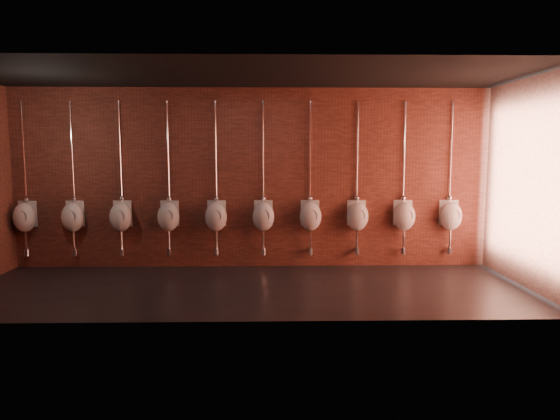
{
  "coord_description": "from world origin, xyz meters",
  "views": [
    {
      "loc": [
        0.3,
        -7.44,
        2.08
      ],
      "look_at": [
        0.49,
        0.9,
        1.1
      ],
      "focal_mm": 32.0,
      "sensor_mm": 36.0,
      "label": 1
    }
  ],
  "objects_px": {
    "urinal_6": "(310,216)",
    "urinal_2": "(121,216)",
    "urinal_3": "(169,216)",
    "urinal_7": "(357,216)",
    "urinal_9": "(451,215)",
    "urinal_5": "(263,216)",
    "urinal_1": "(73,216)",
    "urinal_4": "(216,216)",
    "urinal_0": "(25,217)",
    "urinal_8": "(404,215)"
  },
  "relations": [
    {
      "from": "urinal_1",
      "to": "urinal_9",
      "type": "xyz_separation_m",
      "value": [
        6.73,
        0.0,
        0.0
      ]
    },
    {
      "from": "urinal_4",
      "to": "urinal_5",
      "type": "bearing_deg",
      "value": 0.0
    },
    {
      "from": "urinal_3",
      "to": "urinal_4",
      "type": "bearing_deg",
      "value": 0.0
    },
    {
      "from": "urinal_6",
      "to": "urinal_2",
      "type": "bearing_deg",
      "value": 180.0
    },
    {
      "from": "urinal_1",
      "to": "urinal_8",
      "type": "xyz_separation_m",
      "value": [
        5.89,
        0.0,
        0.0
      ]
    },
    {
      "from": "urinal_3",
      "to": "urinal_8",
      "type": "height_order",
      "value": "same"
    },
    {
      "from": "urinal_9",
      "to": "urinal_5",
      "type": "bearing_deg",
      "value": 180.0
    },
    {
      "from": "urinal_0",
      "to": "urinal_6",
      "type": "distance_m",
      "value": 5.04
    },
    {
      "from": "urinal_7",
      "to": "urinal_4",
      "type": "bearing_deg",
      "value": 180.0
    },
    {
      "from": "urinal_0",
      "to": "urinal_8",
      "type": "xyz_separation_m",
      "value": [
        6.73,
        0.0,
        0.0
      ]
    },
    {
      "from": "urinal_3",
      "to": "urinal_1",
      "type": "bearing_deg",
      "value": 180.0
    },
    {
      "from": "urinal_6",
      "to": "urinal_8",
      "type": "height_order",
      "value": "same"
    },
    {
      "from": "urinal_8",
      "to": "urinal_9",
      "type": "xyz_separation_m",
      "value": [
        0.84,
        0.0,
        0.0
      ]
    },
    {
      "from": "urinal_0",
      "to": "urinal_5",
      "type": "bearing_deg",
      "value": 0.0
    },
    {
      "from": "urinal_0",
      "to": "urinal_9",
      "type": "relative_size",
      "value": 1.0
    },
    {
      "from": "urinal_0",
      "to": "urinal_2",
      "type": "xyz_separation_m",
      "value": [
        1.68,
        0.0,
        0.0
      ]
    },
    {
      "from": "urinal_8",
      "to": "urinal_9",
      "type": "distance_m",
      "value": 0.84
    },
    {
      "from": "urinal_4",
      "to": "urinal_9",
      "type": "xyz_separation_m",
      "value": [
        4.2,
        0.0,
        0.0
      ]
    },
    {
      "from": "urinal_1",
      "to": "urinal_3",
      "type": "bearing_deg",
      "value": 0.0
    },
    {
      "from": "urinal_9",
      "to": "urinal_4",
      "type": "bearing_deg",
      "value": 180.0
    },
    {
      "from": "urinal_7",
      "to": "urinal_6",
      "type": "bearing_deg",
      "value": 180.0
    },
    {
      "from": "urinal_3",
      "to": "urinal_9",
      "type": "relative_size",
      "value": 1.0
    },
    {
      "from": "urinal_3",
      "to": "urinal_9",
      "type": "xyz_separation_m",
      "value": [
        5.04,
        0.0,
        0.0
      ]
    },
    {
      "from": "urinal_3",
      "to": "urinal_5",
      "type": "relative_size",
      "value": 1.0
    },
    {
      "from": "urinal_0",
      "to": "urinal_1",
      "type": "bearing_deg",
      "value": 0.0
    },
    {
      "from": "urinal_6",
      "to": "urinal_1",
      "type": "bearing_deg",
      "value": 180.0
    },
    {
      "from": "urinal_2",
      "to": "urinal_4",
      "type": "bearing_deg",
      "value": 0.0
    },
    {
      "from": "urinal_5",
      "to": "urinal_9",
      "type": "distance_m",
      "value": 3.36
    },
    {
      "from": "urinal_0",
      "to": "urinal_5",
      "type": "height_order",
      "value": "same"
    },
    {
      "from": "urinal_7",
      "to": "urinal_0",
      "type": "bearing_deg",
      "value": 180.0
    },
    {
      "from": "urinal_5",
      "to": "urinal_3",
      "type": "bearing_deg",
      "value": 180.0
    },
    {
      "from": "urinal_0",
      "to": "urinal_7",
      "type": "relative_size",
      "value": 1.0
    },
    {
      "from": "urinal_6",
      "to": "urinal_9",
      "type": "relative_size",
      "value": 1.0
    },
    {
      "from": "urinal_2",
      "to": "urinal_6",
      "type": "height_order",
      "value": "same"
    },
    {
      "from": "urinal_3",
      "to": "urinal_6",
      "type": "xyz_separation_m",
      "value": [
        2.52,
        0.0,
        0.0
      ]
    },
    {
      "from": "urinal_2",
      "to": "urinal_8",
      "type": "height_order",
      "value": "same"
    },
    {
      "from": "urinal_4",
      "to": "urinal_7",
      "type": "bearing_deg",
      "value": 0.0
    },
    {
      "from": "urinal_4",
      "to": "urinal_7",
      "type": "height_order",
      "value": "same"
    },
    {
      "from": "urinal_3",
      "to": "urinal_5",
      "type": "distance_m",
      "value": 1.68
    },
    {
      "from": "urinal_7",
      "to": "urinal_9",
      "type": "xyz_separation_m",
      "value": [
        1.68,
        0.0,
        0.0
      ]
    },
    {
      "from": "urinal_4",
      "to": "urinal_7",
      "type": "distance_m",
      "value": 2.52
    },
    {
      "from": "urinal_4",
      "to": "urinal_8",
      "type": "xyz_separation_m",
      "value": [
        3.36,
        0.0,
        0.0
      ]
    },
    {
      "from": "urinal_2",
      "to": "urinal_9",
      "type": "bearing_deg",
      "value": 0.0
    },
    {
      "from": "urinal_3",
      "to": "urinal_7",
      "type": "xyz_separation_m",
      "value": [
        3.36,
        0.0,
        0.0
      ]
    },
    {
      "from": "urinal_2",
      "to": "urinal_4",
      "type": "height_order",
      "value": "same"
    },
    {
      "from": "urinal_1",
      "to": "urinal_0",
      "type": "bearing_deg",
      "value": 180.0
    },
    {
      "from": "urinal_2",
      "to": "urinal_5",
      "type": "xyz_separation_m",
      "value": [
        2.52,
        0.0,
        0.0
      ]
    },
    {
      "from": "urinal_2",
      "to": "urinal_3",
      "type": "bearing_deg",
      "value": 0.0
    },
    {
      "from": "urinal_1",
      "to": "urinal_6",
      "type": "bearing_deg",
      "value": 0.0
    },
    {
      "from": "urinal_1",
      "to": "urinal_8",
      "type": "height_order",
      "value": "same"
    }
  ]
}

